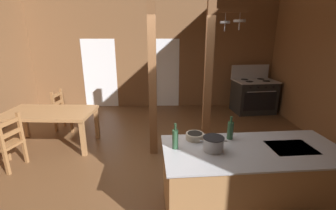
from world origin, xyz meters
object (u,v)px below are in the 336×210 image
object	(u,v)px
stockpot_on_counter	(213,144)
bottle_short_on_counter	(175,139)
stove_range	(253,96)
mixing_bowl_on_counter	(195,136)
kitchen_island	(250,181)
dining_table	(50,115)
ladderback_chair_by_post	(7,143)
ladderback_chair_near_window	(64,111)
bottle_tall_on_counter	(230,130)

from	to	relation	value
stockpot_on_counter	bottle_short_on_counter	size ratio (longest dim) A/B	1.01
stove_range	mixing_bowl_on_counter	size ratio (longest dim) A/B	5.63
kitchen_island	stockpot_on_counter	xyz separation A→B (m)	(-0.49, -0.02, 0.53)
stockpot_on_counter	mixing_bowl_on_counter	world-z (taller)	stockpot_on_counter
bottle_short_on_counter	kitchen_island	bearing A→B (deg)	-2.09
dining_table	bottle_short_on_counter	distance (m)	3.07
stove_range	dining_table	bearing A→B (deg)	-157.05
ladderback_chair_by_post	mixing_bowl_on_counter	bearing A→B (deg)	-15.18
dining_table	ladderback_chair_near_window	size ratio (longest dim) A/B	1.84
bottle_short_on_counter	ladderback_chair_near_window	bearing A→B (deg)	131.95
bottle_tall_on_counter	stockpot_on_counter	bearing A→B (deg)	-132.87
stove_range	ladderback_chair_by_post	world-z (taller)	stove_range
mixing_bowl_on_counter	bottle_tall_on_counter	size ratio (longest dim) A/B	0.76
dining_table	ladderback_chair_by_post	xyz separation A→B (m)	(-0.36, -0.82, -0.20)
dining_table	bottle_tall_on_counter	size ratio (longest dim) A/B	5.64
stockpot_on_counter	bottle_tall_on_counter	size ratio (longest dim) A/B	1.03
ladderback_chair_near_window	stockpot_on_counter	world-z (taller)	stockpot_on_counter
dining_table	bottle_tall_on_counter	bearing A→B (deg)	-27.67
mixing_bowl_on_counter	bottle_short_on_counter	xyz separation A→B (m)	(-0.27, -0.24, 0.08)
kitchen_island	ladderback_chair_by_post	distance (m)	3.85
mixing_bowl_on_counter	stockpot_on_counter	bearing A→B (deg)	-59.29
kitchen_island	bottle_tall_on_counter	bearing A→B (deg)	126.36
stove_range	kitchen_island	bearing A→B (deg)	-111.01
bottle_tall_on_counter	bottle_short_on_counter	xyz separation A→B (m)	(-0.73, -0.25, 0.00)
stockpot_on_counter	mixing_bowl_on_counter	xyz separation A→B (m)	(-0.18, 0.30, -0.04)
kitchen_island	ladderback_chair_by_post	xyz separation A→B (m)	(-3.69, 1.10, 0.01)
ladderback_chair_by_post	bottle_short_on_counter	bearing A→B (deg)	-21.12
dining_table	bottle_short_on_counter	world-z (taller)	bottle_short_on_counter
stockpot_on_counter	mixing_bowl_on_counter	size ratio (longest dim) A/B	1.37
kitchen_island	bottle_short_on_counter	xyz separation A→B (m)	(-0.94, 0.03, 0.57)
dining_table	bottle_short_on_counter	size ratio (longest dim) A/B	5.49
kitchen_island	dining_table	bearing A→B (deg)	150.03
bottle_tall_on_counter	mixing_bowl_on_counter	bearing A→B (deg)	-179.33
dining_table	ladderback_chair_near_window	xyz separation A→B (m)	(-0.08, 0.87, -0.20)
stove_range	ladderback_chair_by_post	size ratio (longest dim) A/B	1.39
ladderback_chair_by_post	bottle_tall_on_counter	distance (m)	3.62
stove_range	bottle_tall_on_counter	xyz separation A→B (m)	(-1.74, -3.69, 0.53)
bottle_short_on_counter	bottle_tall_on_counter	bearing A→B (deg)	18.96
kitchen_island	mixing_bowl_on_counter	xyz separation A→B (m)	(-0.67, 0.28, 0.49)
stove_range	bottle_tall_on_counter	world-z (taller)	stove_range
stockpot_on_counter	bottle_short_on_counter	bearing A→B (deg)	173.10
kitchen_island	ladderback_chair_near_window	distance (m)	4.41
dining_table	bottle_tall_on_counter	xyz separation A→B (m)	(3.12, -1.64, 0.36)
stove_range	ladderback_chair_by_post	bearing A→B (deg)	-151.14
ladderback_chair_near_window	bottle_short_on_counter	world-z (taller)	bottle_short_on_counter
ladderback_chair_near_window	ladderback_chair_by_post	distance (m)	1.71
ladderback_chair_by_post	bottle_short_on_counter	world-z (taller)	bottle_short_on_counter
mixing_bowl_on_counter	bottle_tall_on_counter	bearing A→B (deg)	0.67
ladderback_chair_near_window	kitchen_island	bearing A→B (deg)	-39.26
ladderback_chair_near_window	bottle_tall_on_counter	size ratio (longest dim) A/B	3.07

